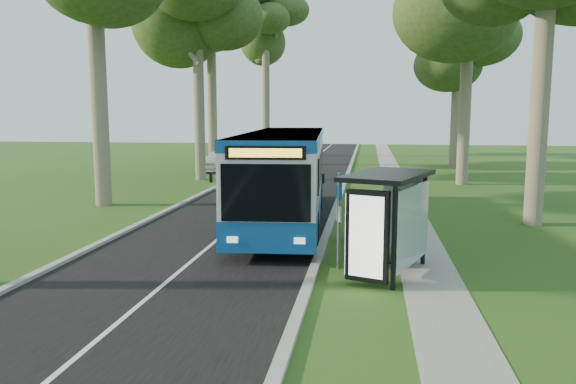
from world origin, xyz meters
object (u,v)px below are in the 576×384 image
object	(u,v)px
bus	(285,176)
bus_shelter	(394,206)
bus_stop_sign	(339,210)
car_silver	(251,155)
car_white	(220,160)
litter_bin	(354,225)

from	to	relation	value
bus	bus_shelter	bearing A→B (deg)	-65.32
bus_stop_sign	bus_shelter	size ratio (longest dim) A/B	0.75
bus_stop_sign	car_silver	size ratio (longest dim) A/B	0.53
bus	bus_stop_sign	world-z (taller)	bus
bus_shelter	bus_stop_sign	bearing A→B (deg)	176.30
bus_stop_sign	car_silver	world-z (taller)	bus_stop_sign
bus_shelter	car_white	bearing A→B (deg)	134.68
bus	car_silver	size ratio (longest dim) A/B	2.65
car_white	bus_shelter	bearing A→B (deg)	-50.23
litter_bin	bus	bearing A→B (deg)	133.24
car_silver	bus	bearing A→B (deg)	-59.20
bus_shelter	litter_bin	xyz separation A→B (m)	(-1.06, 4.04, -1.33)
bus_shelter	car_white	size ratio (longest dim) A/B	0.76
bus_stop_sign	car_white	world-z (taller)	bus_stop_sign
bus	bus_stop_sign	size ratio (longest dim) A/B	5.04
litter_bin	bus_shelter	bearing A→B (deg)	-75.25
bus	bus_shelter	world-z (taller)	bus
bus	car_white	xyz separation A→B (m)	(-7.39, 18.09, -1.00)
bus	litter_bin	world-z (taller)	bus
bus_shelter	car_white	world-z (taller)	bus_shelter
litter_bin	car_silver	world-z (taller)	car_silver
bus	litter_bin	bearing A→B (deg)	-50.71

